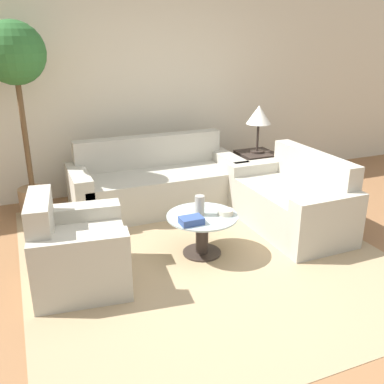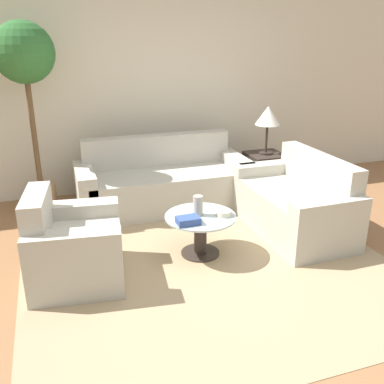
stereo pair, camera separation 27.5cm
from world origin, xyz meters
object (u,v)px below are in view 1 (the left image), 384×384
coffee_table (202,229)px  book_stack (191,221)px  potted_plant (17,74)px  vase (200,205)px  loveseat (293,202)px  sofa_main (156,184)px  armchair (74,253)px  table_lamp (259,116)px  bowl (225,212)px

coffee_table → book_stack: bearing=-140.7°
potted_plant → book_stack: (1.26, -1.72, -1.18)m
vase → book_stack: (-0.15, -0.15, -0.06)m
loveseat → vase: bearing=-81.9°
coffee_table → loveseat: bearing=9.6°
sofa_main → book_stack: 1.49m
armchair → vase: 1.20m
table_lamp → bowl: (-1.16, -1.40, -0.59)m
table_lamp → bowl: size_ratio=4.11×
loveseat → vase: size_ratio=7.54×
loveseat → table_lamp: size_ratio=2.37×
loveseat → coffee_table: loveseat is taller
sofa_main → bowl: (0.23, -1.40, 0.14)m
loveseat → table_lamp: (0.20, 1.13, 0.73)m
coffee_table → sofa_main: bearing=90.8°
loveseat → book_stack: loveseat is taller
armchair → table_lamp: 3.01m
armchair → potted_plant: potted_plant is taller
potted_plant → book_stack: size_ratio=10.32×
loveseat → book_stack: (-1.34, -0.33, 0.15)m
vase → armchair: bearing=-176.1°
table_lamp → armchair: bearing=-151.5°
sofa_main → table_lamp: size_ratio=3.32×
loveseat → table_lamp: 1.37m
table_lamp → vase: 1.98m
loveseat → bowl: (-0.96, -0.26, 0.14)m
armchair → table_lamp: bearing=-54.4°
vase → bowl: 0.25m
loveseat → book_stack: bearing=-76.5°
potted_plant → vase: 2.38m
sofa_main → coffee_table: sofa_main is taller
potted_plant → loveseat: bearing=-28.1°
loveseat → potted_plant: bearing=-118.6°
potted_plant → vase: (1.40, -1.56, -1.11)m
loveseat → sofa_main: bearing=-134.2°
table_lamp → coffee_table: bearing=-135.8°
coffee_table → vase: bearing=137.4°
potted_plant → bowl: (1.63, -1.65, -1.18)m
potted_plant → vase: bearing=-48.1°
armchair → book_stack: size_ratio=4.42×
sofa_main → armchair: 1.83m
sofa_main → potted_plant: bearing=170.0°
coffee_table → potted_plant: size_ratio=0.31×
coffee_table → vase: size_ratio=3.50×
armchair → coffee_table: (1.20, 0.06, -0.02)m
sofa_main → potted_plant: size_ratio=0.95×
potted_plant → vase: size_ratio=11.13×
coffee_table → vase: 0.24m
loveseat → potted_plant: (-2.59, 1.38, 1.33)m
armchair → table_lamp: (2.57, 1.39, 0.73)m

